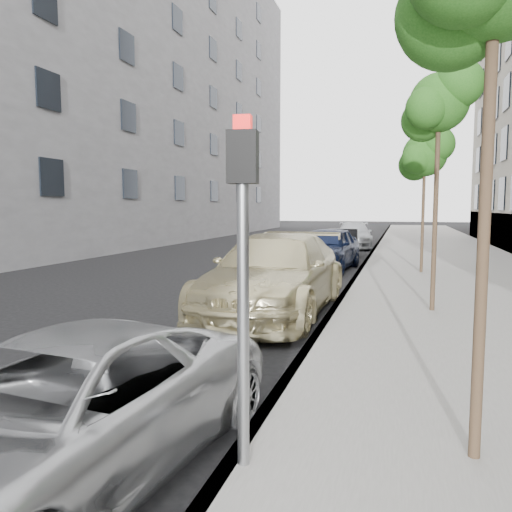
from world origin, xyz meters
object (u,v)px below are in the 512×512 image
at_px(tree_far, 426,155).
at_px(signal_pole, 243,250).
at_px(minivan, 59,412).
at_px(suv, 275,274).
at_px(sedan_blue, 326,248).
at_px(tree_mid, 441,103).
at_px(sedan_rear, 353,235).
at_px(sedan_black, 342,243).

xyz_separation_m(tree_far, signal_pole, (-1.93, -13.68, -2.07)).
bearing_deg(minivan, suv, 96.43).
xyz_separation_m(tree_far, sedan_blue, (-3.33, 0.69, -3.23)).
distance_m(tree_mid, sedan_rear, 18.38).
distance_m(tree_far, suv, 8.43).
height_order(tree_mid, sedan_rear, tree_mid).
xyz_separation_m(tree_far, suv, (-3.33, -7.07, -3.18)).
bearing_deg(tree_far, sedan_rear, 106.55).
height_order(signal_pole, sedan_rear, signal_pole).
relative_size(tree_far, suv, 0.81).
relative_size(sedan_blue, sedan_black, 1.19).
height_order(minivan, sedan_black, sedan_black).
bearing_deg(suv, signal_pole, -76.79).
xyz_separation_m(signal_pole, suv, (-1.40, 6.61, -1.11)).
xyz_separation_m(signal_pole, sedan_black, (-1.40, 19.31, -1.31)).
bearing_deg(tree_mid, signal_pole, -105.02).
relative_size(tree_mid, signal_pole, 1.75).
bearing_deg(signal_pole, minivan, -168.60).
relative_size(tree_mid, tree_far, 1.06).
bearing_deg(tree_far, sedan_blue, 168.33).
distance_m(tree_far, sedan_rear, 12.14).
xyz_separation_m(tree_mid, suv, (-3.33, -0.57, -3.56)).
relative_size(tree_mid, minivan, 1.14).
bearing_deg(sedan_rear, sedan_blue, -95.28).
height_order(tree_mid, suv, tree_mid).
relative_size(tree_mid, sedan_blue, 1.08).
xyz_separation_m(sedan_blue, sedan_rear, (0.00, 10.51, -0.08)).
bearing_deg(sedan_blue, tree_far, -6.67).
bearing_deg(tree_far, suv, -115.21).
xyz_separation_m(minivan, sedan_rear, (0.04, 25.37, 0.11)).
distance_m(minivan, suv, 7.11).
xyz_separation_m(signal_pole, sedan_rear, (-1.40, 24.88, -1.24)).
height_order(minivan, suv, suv).
bearing_deg(suv, minivan, -89.09).
bearing_deg(tree_far, minivan, -103.37).
distance_m(minivan, sedan_black, 19.80).
bearing_deg(sedan_black, suv, -93.83).
relative_size(tree_mid, suv, 0.86).
bearing_deg(sedan_blue, signal_pole, -79.44).
relative_size(sedan_blue, sedan_rear, 0.94).
relative_size(minivan, sedan_blue, 0.95).
relative_size(tree_far, signal_pole, 1.64).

